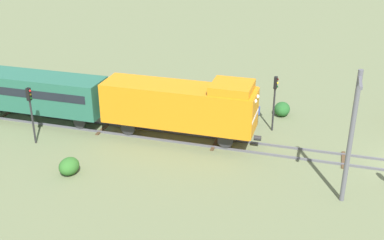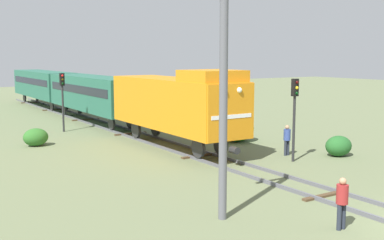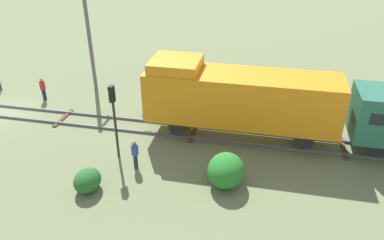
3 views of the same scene
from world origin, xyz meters
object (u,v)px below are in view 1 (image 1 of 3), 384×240
(worker_by_signal, at_px, (257,112))
(catenary_mast, at_px, (351,135))
(locomotive, at_px, (181,104))
(traffic_signal_far, at_px, (30,105))
(passenger_car_leading, at_px, (20,89))
(traffic_signal_mid, at_px, (275,94))

(worker_by_signal, bearing_deg, catenary_mast, -134.12)
(locomotive, xyz_separation_m, traffic_signal_far, (-3.60, 9.97, 0.18))
(worker_by_signal, bearing_deg, locomotive, 141.22)
(locomotive, bearing_deg, worker_by_signal, -49.48)
(passenger_car_leading, distance_m, traffic_signal_mid, 19.87)
(traffic_signal_far, relative_size, worker_by_signal, 2.50)
(worker_by_signal, bearing_deg, traffic_signal_mid, -110.51)
(passenger_car_leading, xyz_separation_m, catenary_mast, (-5.06, -24.78, 1.74))
(locomotive, bearing_deg, traffic_signal_far, 109.86)
(locomotive, relative_size, catenary_mast, 1.44)
(passenger_car_leading, relative_size, worker_by_signal, 8.24)
(locomotive, bearing_deg, traffic_signal_mid, -61.40)
(passenger_car_leading, bearing_deg, traffic_signal_mid, -80.14)
(locomotive, xyz_separation_m, worker_by_signal, (4.20, -4.91, -1.78))
(traffic_signal_mid, bearing_deg, worker_by_signal, 58.79)
(locomotive, height_order, traffic_signal_far, locomotive)
(passenger_car_leading, distance_m, catenary_mast, 25.35)
(catenary_mast, bearing_deg, worker_by_signal, 35.17)
(traffic_signal_far, distance_m, worker_by_signal, 16.92)
(locomotive, xyz_separation_m, traffic_signal_mid, (3.40, -6.23, 0.23))
(traffic_signal_far, bearing_deg, catenary_mast, -93.90)
(traffic_signal_far, bearing_deg, worker_by_signal, -62.34)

